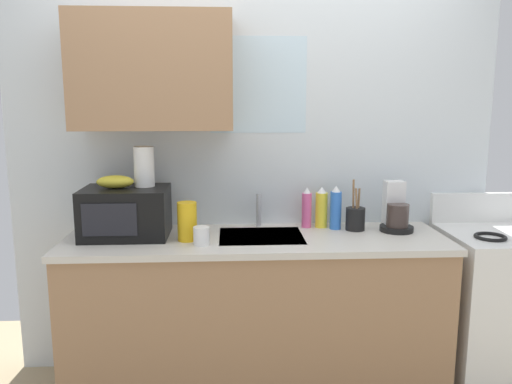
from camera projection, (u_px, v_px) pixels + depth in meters
kitchen_wall_assembly at (235, 149)px, 3.02m from camera, size 2.86×0.42×2.50m
counter_unit at (256, 312)px, 2.88m from camera, size 2.09×0.63×0.90m
sink_faucet at (259, 210)px, 3.02m from camera, size 0.03×0.03×0.20m
stove_range at (495, 307)px, 2.96m from camera, size 0.60×0.60×1.08m
microwave at (126, 212)px, 2.79m from camera, size 0.46×0.35×0.27m
banana_bunch at (115, 182)px, 2.76m from camera, size 0.20×0.11×0.07m
paper_towel_roll at (144, 167)px, 2.80m from camera, size 0.11×0.11×0.22m
coffee_maker at (396, 212)px, 2.93m from camera, size 0.19×0.21×0.28m
dish_soap_bottle_pink at (307, 208)px, 3.00m from camera, size 0.06×0.06×0.24m
dish_soap_bottle_yellow at (321, 208)px, 3.00m from camera, size 0.07×0.07×0.24m
dish_soap_bottle_blue at (336, 209)px, 2.96m from camera, size 0.07×0.07×0.25m
cereal_canister at (187, 221)px, 2.71m from camera, size 0.10×0.10×0.21m
mug_white at (201, 236)px, 2.64m from camera, size 0.08×0.08×0.09m
utensil_crock at (355, 218)px, 2.94m from camera, size 0.11×0.11×0.30m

